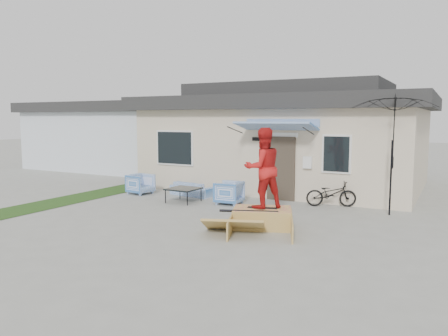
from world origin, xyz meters
The scene contains 13 objects.
ground centered at (0.00, 0.00, 0.00)m, with size 90.00×90.00×0.00m, color gray.
grass_strip centered at (-5.20, 2.00, 0.00)m, with size 1.40×8.00×0.01m, color #1F3F15.
house centered at (0.00, 7.99, 1.94)m, with size 10.80×8.49×4.10m.
neighbor_house centered at (-10.50, 10.00, 1.78)m, with size 8.60×7.60×3.50m.
loveseat centered at (-2.02, 3.83, 0.32)m, with size 1.66×0.49×0.65m, color #2865B3.
armchair_left centered at (-3.85, 3.23, 0.39)m, with size 0.77×0.72×0.79m, color #2865B3.
armchair_right centered at (-0.21, 3.08, 0.40)m, with size 0.78×0.73×0.80m, color #2865B3.
coffee_table centered at (-1.65, 2.67, 0.23)m, with size 0.92×0.92×0.46m, color black.
bicycle centered at (2.73, 4.22, 0.48)m, with size 0.53×1.52×0.97m, color black.
patio_umbrella centered at (4.48, 3.79, 1.75)m, with size 2.85×2.74×2.20m.
skate_ramp centered at (1.89, 0.83, 0.24)m, with size 1.41×1.88×0.47m, color #AD8947, non-canonical shape.
skateboard centered at (1.88, 0.87, 0.49)m, with size 0.74×0.19×0.05m, color black.
skater centered at (1.88, 0.87, 1.51)m, with size 0.97×0.75×1.98m, color red.
Camera 1 is at (6.06, -8.98, 2.69)m, focal length 35.10 mm.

